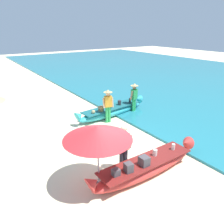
% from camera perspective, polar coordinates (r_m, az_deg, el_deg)
% --- Properties ---
extents(ground_plane, '(80.00, 80.00, 0.00)m').
position_cam_1_polar(ground_plane, '(8.22, 2.56, -12.95)').
color(ground_plane, beige).
extents(sea, '(24.00, 56.00, 0.10)m').
position_cam_1_polar(sea, '(23.33, 19.61, 8.45)').
color(sea, teal).
rests_on(sea, ground).
extents(boat_red_foreground, '(4.45, 0.85, 0.83)m').
position_cam_1_polar(boat_red_foreground, '(7.59, 8.75, -13.72)').
color(boat_red_foreground, red).
rests_on(boat_red_foreground, ground).
extents(boat_cyan_midground, '(4.66, 1.29, 0.82)m').
position_cam_1_polar(boat_cyan_midground, '(12.23, -0.04, 0.35)').
color(boat_cyan_midground, '#33B2BC').
rests_on(boat_cyan_midground, ground).
extents(person_vendor_hatted, '(0.58, 0.44, 1.74)m').
position_cam_1_polar(person_vendor_hatted, '(11.13, -1.03, 2.14)').
color(person_vendor_hatted, green).
rests_on(person_vendor_hatted, ground).
extents(person_tourist_customer, '(0.58, 0.43, 1.69)m').
position_cam_1_polar(person_tourist_customer, '(7.37, 3.03, -8.59)').
color(person_tourist_customer, '#333842').
rests_on(person_tourist_customer, ground).
extents(person_vendor_assistant, '(0.58, 0.44, 1.70)m').
position_cam_1_polar(person_vendor_assistant, '(12.57, 5.70, 4.13)').
color(person_vendor_assistant, green).
rests_on(person_vendor_assistant, ground).
extents(patio_umbrella_large, '(1.99, 1.99, 2.03)m').
position_cam_1_polar(patio_umbrella_large, '(6.22, -3.73, -5.46)').
color(patio_umbrella_large, '#B7B7BC').
rests_on(patio_umbrella_large, ground).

